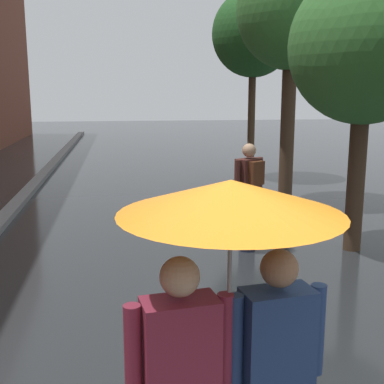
# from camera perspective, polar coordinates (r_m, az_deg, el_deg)

# --- Properties ---
(kerb_strip) EXTENTS (0.30, 36.00, 0.12)m
(kerb_strip) POSITION_cam_1_polar(r_m,az_deg,el_deg) (12.51, -18.49, -0.16)
(kerb_strip) COLOR slate
(kerb_strip) RESTS_ON ground
(street_tree_1) EXTENTS (2.23, 2.23, 4.25)m
(street_tree_1) POSITION_cam_1_polar(r_m,az_deg,el_deg) (7.98, 19.22, 15.34)
(street_tree_1) COLOR #473323
(street_tree_1) RESTS_ON ground
(street_tree_2) EXTENTS (2.33, 2.33, 5.36)m
(street_tree_2) POSITION_cam_1_polar(r_m,az_deg,el_deg) (11.24, 11.39, 19.53)
(street_tree_2) COLOR #473323
(street_tree_2) RESTS_ON ground
(street_tree_3) EXTENTS (2.25, 2.25, 5.16)m
(street_tree_3) POSITION_cam_1_polar(r_m,az_deg,el_deg) (14.25, 7.05, 17.49)
(street_tree_3) COLOR #473323
(street_tree_3) RESTS_ON ground
(couple_under_umbrella) EXTENTS (1.19, 1.19, 2.02)m
(couple_under_umbrella) POSITION_cam_1_polar(r_m,az_deg,el_deg) (2.71, 4.36, -11.97)
(couple_under_umbrella) COLOR black
(couple_under_umbrella) RESTS_ON ground
(pedestrian_walking_midground) EXTENTS (0.51, 0.45, 1.69)m
(pedestrian_walking_midground) POSITION_cam_1_polar(r_m,az_deg,el_deg) (7.70, 6.53, -0.30)
(pedestrian_walking_midground) COLOR #1E233D
(pedestrian_walking_midground) RESTS_ON ground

